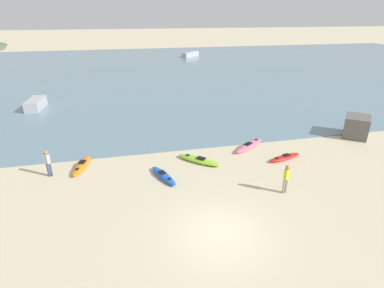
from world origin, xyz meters
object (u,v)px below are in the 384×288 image
object	(u,v)px
person_near_waterline	(48,162)
moored_boat_1	(190,54)
kayak_on_sand_4	(285,157)
person_near_foreground	(286,177)
shoreline_rock	(356,126)
kayak_on_sand_0	(163,176)
moored_boat_0	(36,104)
kayak_on_sand_1	(249,145)
kayak_on_sand_3	(199,160)
kayak_on_sand_2	(82,165)

from	to	relation	value
person_near_waterline	moored_boat_1	world-z (taller)	person_near_waterline
kayak_on_sand_4	person_near_waterline	xyz separation A→B (m)	(-15.38, 1.16, 0.86)
person_near_foreground	shoreline_rock	distance (m)	11.78
kayak_on_sand_4	person_near_waterline	distance (m)	15.45
moored_boat_1	person_near_waterline	bearing A→B (deg)	-111.72
kayak_on_sand_0	person_near_waterline	xyz separation A→B (m)	(-6.82, 1.82, 0.84)
person_near_foreground	shoreline_rock	bearing A→B (deg)	33.00
person_near_foreground	moored_boat_0	size ratio (longest dim) A/B	0.47
kayak_on_sand_4	kayak_on_sand_0	bearing A→B (deg)	-175.57
kayak_on_sand_4	shoreline_rock	size ratio (longest dim) A/B	1.23
kayak_on_sand_4	moored_boat_0	distance (m)	25.77
kayak_on_sand_0	shoreline_rock	size ratio (longest dim) A/B	1.25
person_near_foreground	moored_boat_1	size ratio (longest dim) A/B	0.37
moored_boat_1	person_near_foreground	bearing A→B (deg)	-97.56
kayak_on_sand_4	person_near_waterline	bearing A→B (deg)	175.70
kayak_on_sand_1	person_near_waterline	xyz separation A→B (m)	(-13.76, -1.21, 0.82)
kayak_on_sand_1	moored_boat_1	size ratio (longest dim) A/B	0.68
person_near_foreground	moored_boat_0	xyz separation A→B (m)	(-17.44, 20.59, -0.43)
kayak_on_sand_3	kayak_on_sand_4	xyz separation A→B (m)	(5.91, -0.90, -0.03)
person_near_waterline	kayak_on_sand_0	bearing A→B (deg)	-14.93
kayak_on_sand_0	moored_boat_0	bearing A→B (deg)	122.41
person_near_foreground	moored_boat_1	distance (m)	57.78
kayak_on_sand_4	moored_boat_0	xyz separation A→B (m)	(-19.60, 16.73, 0.43)
kayak_on_sand_3	moored_boat_0	bearing A→B (deg)	130.85
person_near_waterline	moored_boat_1	xyz separation A→B (m)	(20.82, 52.26, -0.43)
moored_boat_0	kayak_on_sand_4	bearing A→B (deg)	-40.48
kayak_on_sand_4	moored_boat_1	xyz separation A→B (m)	(5.44, 53.41, 0.44)
kayak_on_sand_2	kayak_on_sand_4	size ratio (longest dim) A/B	1.07
kayak_on_sand_1	person_near_foreground	bearing A→B (deg)	-94.96
kayak_on_sand_1	person_near_foreground	size ratio (longest dim) A/B	1.85
kayak_on_sand_2	person_near_foreground	xyz separation A→B (m)	(11.42, -5.73, 0.83)
kayak_on_sand_2	shoreline_rock	bearing A→B (deg)	1.85
kayak_on_sand_3	kayak_on_sand_4	distance (m)	5.98
kayak_on_sand_2	moored_boat_0	world-z (taller)	moored_boat_0
kayak_on_sand_4	shoreline_rock	distance (m)	8.16
kayak_on_sand_3	person_near_waterline	xyz separation A→B (m)	(-9.47, 0.26, 0.84)
kayak_on_sand_0	shoreline_rock	bearing A→B (deg)	11.18
person_near_waterline	shoreline_rock	world-z (taller)	person_near_waterline
kayak_on_sand_2	moored_boat_1	xyz separation A→B (m)	(19.02, 51.55, 0.40)
person_near_waterline	moored_boat_0	xyz separation A→B (m)	(-4.21, 15.57, -0.43)
kayak_on_sand_0	kayak_on_sand_1	world-z (taller)	kayak_on_sand_1
moored_boat_1	kayak_on_sand_4	bearing A→B (deg)	-95.81
moored_boat_0	shoreline_rock	size ratio (longest dim) A/B	1.65
kayak_on_sand_1	person_near_foreground	world-z (taller)	person_near_foreground
kayak_on_sand_3	kayak_on_sand_4	world-z (taller)	kayak_on_sand_3
kayak_on_sand_0	kayak_on_sand_2	xyz separation A→B (m)	(-5.02, 2.53, 0.01)
kayak_on_sand_2	kayak_on_sand_3	world-z (taller)	kayak_on_sand_2
kayak_on_sand_2	kayak_on_sand_4	xyz separation A→B (m)	(13.58, -1.86, -0.03)
moored_boat_0	person_near_waterline	bearing A→B (deg)	-74.85
person_near_waterline	moored_boat_0	size ratio (longest dim) A/B	0.47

